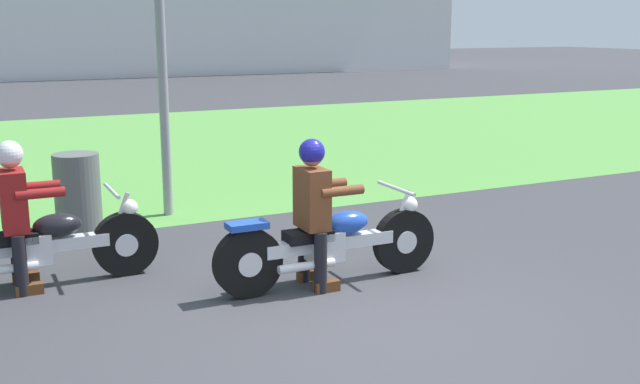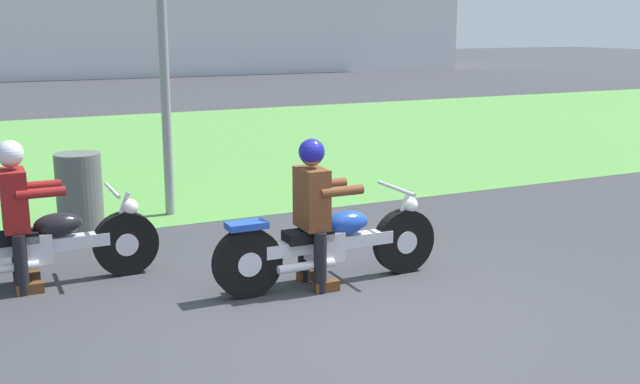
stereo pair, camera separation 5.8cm
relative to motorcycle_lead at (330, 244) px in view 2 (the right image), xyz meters
The scene contains 7 objects.
ground 1.19m from the motorcycle_lead, 96.51° to the right, with size 120.00×120.00×0.00m, color #38383D.
grass_verge 8.70m from the motorcycle_lead, 90.84° to the left, with size 60.00×12.00×0.01m, color #549342.
motorcycle_lead is the anchor object (origin of this frame).
rider_lead 0.46m from the motorcycle_lead, behind, with size 0.55×0.48×1.40m.
motorcycle_follow 2.70m from the motorcycle_lead, 155.33° to the left, with size 2.22×0.66×0.87m.
rider_follow 2.89m from the motorcycle_lead, 156.66° to the left, with size 0.55×0.48×1.39m.
trash_can 3.45m from the motorcycle_lead, 121.89° to the left, with size 0.53×0.53×0.94m, color #595E5B.
Camera 2 is at (-2.93, -4.96, 2.40)m, focal length 42.44 mm.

